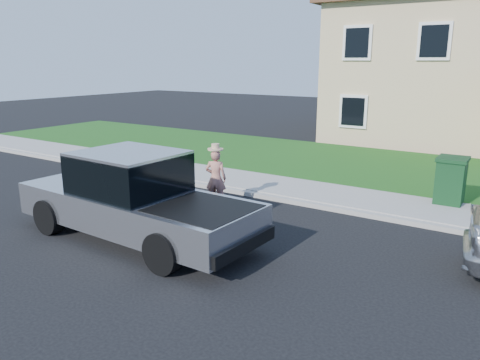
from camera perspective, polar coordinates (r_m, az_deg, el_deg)
name	(u,v)px	position (r m, az deg, el deg)	size (l,w,h in m)	color
ground	(246,238)	(10.46, 0.79, -7.08)	(80.00, 80.00, 0.00)	black
curb	(339,210)	(12.47, 11.93, -3.54)	(40.00, 0.20, 0.12)	gray
sidewalk	(354,199)	(13.45, 13.67, -2.26)	(40.00, 2.00, 0.15)	gray
lawn	(398,170)	(17.65, 18.69, 1.20)	(40.00, 7.00, 0.10)	#113D12
house	(456,75)	(24.92, 24.82, 11.51)	(14.00, 11.30, 6.85)	tan
pickup_truck	(135,199)	(10.41, -12.73, -2.29)	(5.97, 2.38, 1.94)	black
woman	(216,177)	(12.48, -2.97, 0.35)	(0.66, 0.55, 1.71)	tan
trash_bin	(451,180)	(13.54, 24.31, 0.02)	(0.77, 0.88, 1.23)	#0E3316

